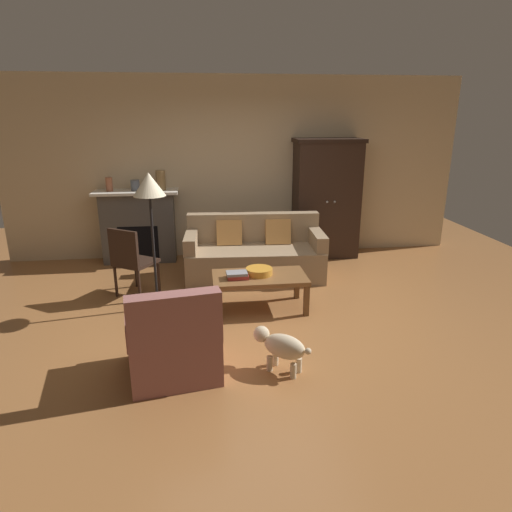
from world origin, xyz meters
TOP-DOWN VIEW (x-y plane):
  - ground_plane at (0.00, 0.00)m, footprint 9.60×9.60m
  - back_wall at (0.00, 2.55)m, footprint 7.20×0.10m
  - fireplace at (-1.55, 2.30)m, footprint 1.26×0.48m
  - armoire at (1.40, 2.22)m, footprint 1.06×0.57m
  - couch at (0.15, 1.38)m, footprint 1.96×0.96m
  - coffee_table at (0.07, 0.25)m, footprint 1.10×0.60m
  - fruit_bowl at (0.07, 0.28)m, footprint 0.32×0.32m
  - book_stack at (-0.20, 0.19)m, footprint 0.26×0.18m
  - mantel_vase_terracotta at (-1.93, 2.28)m, footprint 0.10×0.10m
  - mantel_vase_slate at (-1.55, 2.28)m, footprint 0.13×0.13m
  - mantel_vase_bronze at (-1.17, 2.28)m, footprint 0.15×0.15m
  - armchair_near_left at (-0.88, -1.07)m, footprint 0.88×0.88m
  - side_chair_wooden at (-1.48, 0.83)m, footprint 0.61×0.61m
  - floor_lamp at (-1.15, 0.41)m, footprint 0.36×0.36m
  - dog at (0.08, -1.13)m, footprint 0.48×0.43m

SIDE VIEW (x-z plane):
  - ground_plane at x=0.00m, z-range 0.00..0.00m
  - dog at x=0.08m, z-range 0.05..0.44m
  - armchair_near_left at x=-0.88m, z-range -0.12..0.76m
  - couch at x=0.15m, z-range -0.11..0.75m
  - coffee_table at x=0.07m, z-range 0.16..0.58m
  - book_stack at x=-0.20m, z-range 0.42..0.50m
  - fruit_bowl at x=0.07m, z-range 0.42..0.50m
  - side_chair_wooden at x=-1.48m, z-range 0.06..0.96m
  - fireplace at x=-1.55m, z-range 0.01..1.13m
  - armoire at x=1.40m, z-range 0.00..1.87m
  - mantel_vase_slate at x=-1.55m, z-range 1.12..1.28m
  - mantel_vase_terracotta at x=-1.93m, z-range 1.12..1.33m
  - mantel_vase_bronze at x=-1.17m, z-range 1.12..1.42m
  - floor_lamp at x=-1.15m, z-range 0.59..2.21m
  - back_wall at x=0.00m, z-range 0.00..2.80m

